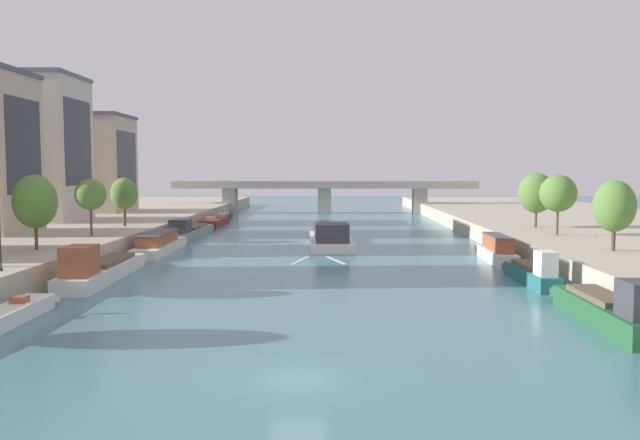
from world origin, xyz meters
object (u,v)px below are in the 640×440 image
Objects in this scene: moored_boat_right_end at (610,309)px; tree_left_end_of_row at (90,195)px; moored_boat_left_second at (189,231)px; moored_boat_left_far at (3,318)px; moored_boat_left_end at (215,222)px; tree_left_second at (124,194)px; tree_right_second at (558,193)px; moored_boat_right_near at (496,250)px; barge_midriver at (330,237)px; moored_boat_left_gap_after at (100,269)px; moored_boat_left_midway at (159,244)px; moored_boat_right_second at (532,273)px; lamppost_left_bank at (0,234)px; tree_right_by_lamp at (536,193)px; bridge_far at (325,193)px; tree_left_midway at (35,202)px; tree_right_past_mid at (614,206)px; moored_boat_left_downstream at (224,217)px.

tree_left_end_of_row reaches higher than moored_boat_right_end.
moored_boat_left_far is at bearing -89.75° from moored_boat_left_second.
moored_boat_left_end is 2.24× the size of tree_left_second.
tree_right_second is at bearing -22.51° from moored_boat_left_second.
barge_midriver is at bearing 138.03° from moored_boat_right_near.
moored_boat_left_gap_after reaches higher than moored_boat_left_end.
tree_left_end_of_row is at bearing -177.87° from tree_right_second.
moored_boat_right_near reaches higher than moored_boat_left_midway.
moored_boat_left_second is at bearing 134.86° from moored_boat_right_second.
tree_left_second is 36.07m from lamppost_left_bank.
moored_boat_left_midway is 43.74m from tree_right_second.
moored_boat_right_near is (0.35, 12.61, 0.22)m from moored_boat_right_second.
moored_boat_right_near is 1.76× the size of tree_right_by_lamp.
moored_boat_left_end is 35.97m from bridge_far.
bridge_far is (24.47, 79.63, -2.02)m from tree_left_midway.
moored_boat_right_near is at bearing -120.15° from tree_right_by_lamp.
moored_boat_right_near is (16.65, -14.98, 0.23)m from barge_midriver.
tree_right_past_mid is at bearing -71.97° from bridge_far.
moored_boat_left_midway is 0.89× the size of moored_boat_left_second.
moored_boat_left_midway is at bearing -53.55° from tree_left_second.
tree_right_by_lamp is (0.74, 9.56, -0.30)m from tree_right_second.
moored_boat_right_near is (35.96, -23.17, 0.29)m from moored_boat_left_second.
moored_boat_right_second is at bearing -59.42° from barge_midriver.
tree_right_second is at bearing -68.81° from bridge_far.
moored_boat_left_end is (-18.92, 25.21, -0.23)m from barge_midriver.
lamppost_left_bank is at bearing 170.86° from moored_boat_right_end.
moored_boat_left_midway is 3.18× the size of lamppost_left_bank.
tree_left_end_of_row is at bearing 159.16° from moored_boat_right_second.
moored_boat_left_gap_after reaches higher than moored_boat_right_second.
tree_right_second reaches higher than moored_boat_right_end.
tree_right_past_mid reaches higher than moored_boat_left_gap_after.
moored_boat_right_second reaches higher than moored_boat_left_second.
moored_boat_left_second is at bearing -110.51° from bridge_far.
tree_right_by_lamp is (8.67, 41.14, 5.33)m from moored_boat_right_end.
barge_midriver is 31.52m from moored_boat_left_end.
moored_boat_left_downstream is at bearing 114.41° from moored_boat_right_end.
tree_left_end_of_row is (-25.25, -11.77, 5.65)m from barge_midriver.
moored_boat_left_gap_after is at bearing -149.19° from tree_right_by_lamp.
bridge_far is at bearing 114.99° from tree_right_by_lamp.
lamppost_left_bank is (-3.76, -26.70, 3.79)m from moored_boat_left_midway.
moored_boat_right_end is (35.40, -14.86, 0.01)m from moored_boat_left_gap_after.
lamppost_left_bank is at bearing -152.81° from moored_boat_right_near.
moored_boat_right_second is 20.26m from tree_right_second.
moored_boat_right_near is at bearing -75.88° from bridge_far.
bridge_far is (17.79, 98.45, 3.84)m from moored_boat_left_far.
moored_boat_left_far is at bearing -78.51° from tree_left_end_of_row.
tree_left_midway is at bearing -107.08° from bridge_far.
moored_boat_left_gap_after is 10.07m from lamppost_left_bank.
moored_boat_left_gap_after is 17.09m from tree_left_end_of_row.
moored_boat_left_downstream is 0.16× the size of bridge_far.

